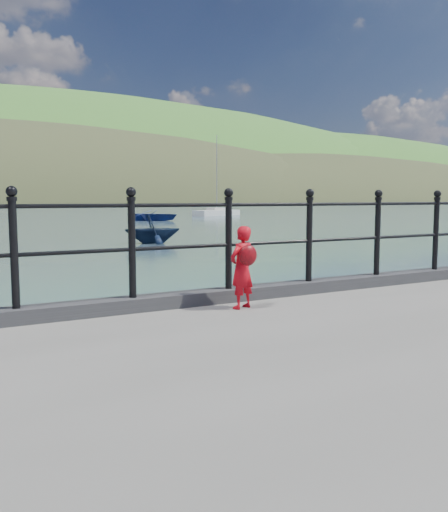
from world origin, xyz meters
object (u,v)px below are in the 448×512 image
sailboat_far (217,213)px  launch_navy (152,229)px  railing (183,234)px  child (242,267)px  launch_blue (153,215)px

sailboat_far → launch_navy: bearing=-146.0°
railing → child: (0.51, -0.46, -0.35)m
railing → sailboat_far: 62.18m
railing → child: railing is taller
launch_blue → sailboat_far: 16.26m
railing → child: bearing=-42.3°
launch_navy → launch_blue: bearing=-9.5°
child → railing: bearing=-62.6°
child → sailboat_far: size_ratio=0.09×
launch_blue → sailboat_far: sailboat_far is taller
child → launch_blue: bearing=-130.9°
railing → launch_blue: (17.29, 44.24, -1.29)m
launch_blue → launch_navy: size_ratio=1.92×
railing → sailboat_far: size_ratio=1.78×
railing → child: size_ratio=19.70×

